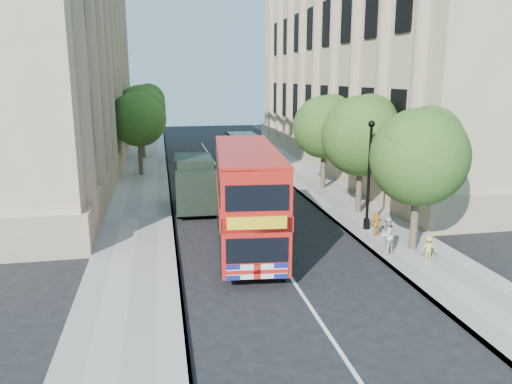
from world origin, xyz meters
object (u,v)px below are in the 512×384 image
box_van (194,185)px  woman_pedestrian (386,235)px  lamp_post (369,180)px  double_decker_bus (247,195)px  police_constable (280,256)px

box_van → woman_pedestrian: bearing=-49.5°
lamp_post → double_decker_bus: size_ratio=0.55×
box_van → woman_pedestrian: (7.17, -8.89, -0.50)m
double_decker_bus → lamp_post: bearing=16.8°
lamp_post → police_constable: (-5.47, -5.00, -1.56)m
double_decker_bus → police_constable: 4.09m
police_constable → box_van: bearing=-53.3°
lamp_post → police_constable: lamp_post is taller
woman_pedestrian → box_van: bearing=-85.6°
lamp_post → box_van: size_ratio=1.02×
police_constable → lamp_post: bearing=-113.2°
lamp_post → double_decker_bus: bearing=-168.8°
lamp_post → box_van: lamp_post is taller
box_van → police_constable: bearing=-76.1°
double_decker_bus → box_van: bearing=110.3°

